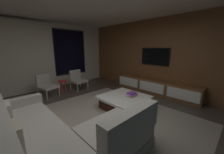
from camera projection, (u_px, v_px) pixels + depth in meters
floor at (96, 124)px, 2.89m from camera, size 9.20×9.20×0.00m
back_wall_with_window at (38, 56)px, 5.09m from camera, size 6.60×0.30×2.70m
media_wall at (163, 57)px, 4.68m from camera, size 0.12×7.80×2.70m
area_rug at (110, 119)px, 3.06m from camera, size 3.20×3.80×0.01m
sectional_couch at (55, 137)px, 2.04m from camera, size 1.98×2.50×0.82m
coffee_table at (124, 102)px, 3.60m from camera, size 1.16×1.16×0.36m
book_stack_on_coffee_table at (132, 94)px, 3.56m from camera, size 0.30×0.22×0.11m
accent_chair_near_window at (77, 79)px, 5.24m from camera, size 0.59×0.61×0.78m
accent_chair_by_curtain at (46, 84)px, 4.44m from camera, size 0.68×0.69×0.78m
side_stool at (63, 83)px, 4.88m from camera, size 0.32×0.32×0.46m
media_console at (155, 87)px, 4.76m from camera, size 0.46×3.10×0.52m
mounted_tv at (155, 56)px, 4.78m from camera, size 0.05×1.08×0.62m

